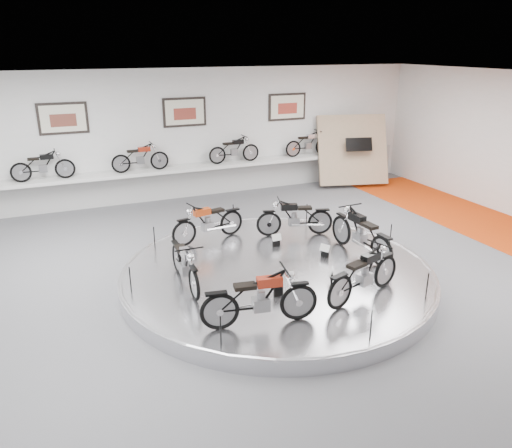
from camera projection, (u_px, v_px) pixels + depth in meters
name	position (u px, v px, depth m)	size (l,w,h in m)	color
floor	(283.00, 287.00, 10.12)	(16.00, 16.00, 0.00)	#565659
ceiling	(287.00, 84.00, 8.76)	(16.00, 16.00, 0.00)	white
wall_back	(185.00, 135.00, 15.50)	(16.00, 16.00, 0.00)	silver
dado_band	(188.00, 180.00, 15.97)	(15.68, 0.04, 1.10)	#BCBCBA
display_platform	(277.00, 275.00, 10.33)	(6.40, 6.40, 0.30)	silver
platform_rim	(277.00, 270.00, 10.29)	(6.40, 6.40, 0.10)	#B2B2BA
shelf	(190.00, 168.00, 15.58)	(11.00, 0.55, 0.10)	silver
poster_left	(63.00, 118.00, 13.93)	(1.35, 0.06, 0.88)	beige
poster_center	(185.00, 112.00, 15.23)	(1.35, 0.06, 0.88)	beige
poster_right	(287.00, 107.00, 16.52)	(1.35, 0.06, 0.88)	beige
display_panel	(353.00, 150.00, 17.04)	(2.40, 0.12, 2.40)	tan
shelf_bike_a	(43.00, 168.00, 13.88)	(1.22, 0.42, 0.73)	black
shelf_bike_b	(140.00, 159.00, 14.88)	(1.22, 0.42, 0.73)	maroon
shelf_bike_c	(234.00, 151.00, 15.99)	(1.22, 0.42, 0.73)	black
shelf_bike_d	(308.00, 145.00, 16.99)	(1.22, 0.42, 0.73)	silver
bike_a	(295.00, 217.00, 11.91)	(1.57, 0.55, 0.92)	black
bike_b	(208.00, 222.00, 11.59)	(1.59, 0.56, 0.94)	#AC3810
bike_c	(185.00, 263.00, 9.40)	(1.55, 0.55, 0.91)	silver
bike_d	(260.00, 298.00, 8.05)	(1.67, 0.59, 0.98)	maroon
bike_e	(364.00, 273.00, 8.94)	(1.63, 0.58, 0.96)	black
bike_f	(361.00, 233.00, 10.76)	(1.76, 0.62, 1.04)	black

